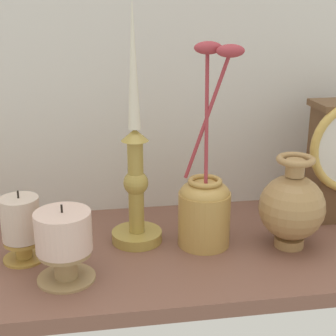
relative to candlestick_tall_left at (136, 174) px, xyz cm
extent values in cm
cube|color=brown|center=(6.46, -2.94, -13.39)|extent=(100.00, 36.00, 2.40)
cube|color=silver|center=(6.46, 15.56, 20.31)|extent=(120.00, 2.00, 65.00)
cylinder|color=#AC9041|center=(0.00, 0.00, -11.29)|extent=(8.65, 8.65, 1.80)
cylinder|color=#AC9041|center=(0.00, 0.00, -2.30)|extent=(2.63, 2.63, 16.17)
sphere|color=#AC9041|center=(0.00, 0.00, -1.49)|extent=(4.21, 4.21, 4.21)
cone|color=#AC9041|center=(0.00, 0.00, 6.78)|extent=(4.52, 4.52, 2.00)
cone|color=silver|center=(0.00, 0.00, 18.19)|extent=(2.06, 2.06, 20.81)
cylinder|color=#A87F4E|center=(25.22, -5.96, -11.39)|extent=(4.94, 4.94, 1.60)
sphere|color=#A87F4E|center=(25.22, -5.96, -5.10)|extent=(10.97, 10.97, 10.97)
cylinder|color=#A87F4E|center=(25.22, -5.96, 1.77)|extent=(3.07, 3.07, 2.77)
torus|color=#A87F4E|center=(25.22, -5.96, 3.16)|extent=(6.23, 6.23, 1.12)
cylinder|color=tan|center=(11.13, -3.35, -7.53)|extent=(8.77, 8.77, 9.32)
ellipsoid|color=tan|center=(11.13, -3.35, -2.87)|extent=(8.33, 8.33, 4.17)
torus|color=tan|center=(11.13, -3.35, -0.79)|extent=(5.69, 5.69, 0.87)
cylinder|color=#A2353E|center=(11.13, -3.35, 9.73)|extent=(6.75, 2.44, 20.25)
ellipsoid|color=#A2353E|center=(14.22, -4.26, 20.24)|extent=(4.40, 2.80, 2.00)
cylinder|color=#A2353E|center=(11.13, -3.35, 9.88)|extent=(0.92, 3.06, 21.26)
ellipsoid|color=#A2353E|center=(11.29, -2.12, 20.54)|extent=(4.40, 2.80, 2.00)
cylinder|color=#B28A3D|center=(-18.58, -3.69, -10.58)|extent=(2.64, 2.64, 3.21)
cylinder|color=#B28A3D|center=(-18.58, -3.69, -11.79)|extent=(6.61, 6.61, 0.80)
cylinder|color=#B28A3D|center=(-18.58, -3.69, -8.97)|extent=(5.94, 5.94, 0.60)
cylinder|color=beige|center=(-18.58, -3.69, -5.08)|extent=(6.08, 6.08, 6.99)
cylinder|color=black|center=(-18.58, -3.69, -0.98)|extent=(0.30, 0.30, 1.20)
cylinder|color=#A58558|center=(-11.69, -10.94, -9.94)|extent=(3.47, 3.47, 4.48)
cylinder|color=#A58558|center=(-11.69, -10.94, -11.79)|extent=(8.68, 8.68, 0.80)
cylinder|color=#A58558|center=(-11.69, -10.94, -7.70)|extent=(7.81, 7.81, 0.60)
cylinder|color=beige|center=(-11.69, -10.94, -4.33)|extent=(8.28, 8.28, 5.94)
cylinder|color=black|center=(-11.69, -10.94, -0.76)|extent=(0.30, 0.30, 1.20)
camera|label=1|loc=(-7.26, -79.40, 27.79)|focal=54.43mm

